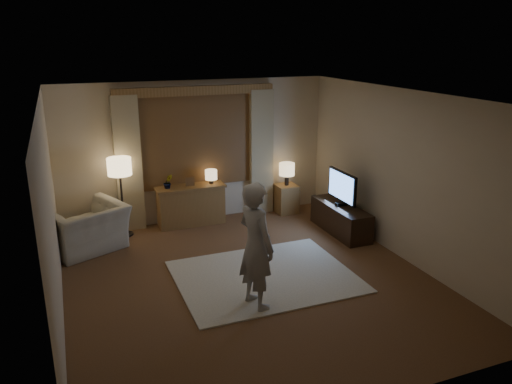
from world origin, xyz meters
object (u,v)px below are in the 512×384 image
side_table (286,199)px  sideboard (191,206)px  tv_stand (341,219)px  person (256,246)px  armchair (86,228)px

side_table → sideboard: bearing=178.5°
tv_stand → person: (-2.32, -1.82, 0.59)m
armchair → person: size_ratio=0.70×
sideboard → person: bearing=-89.4°
sideboard → person: 3.21m
sideboard → armchair: armchair is taller
tv_stand → side_table: bearing=108.9°
tv_stand → person: size_ratio=0.85×
sideboard → armchair: bearing=-164.3°
armchair → side_table: size_ratio=2.06×
tv_stand → armchair: bearing=168.8°
armchair → person: (1.90, -2.65, 0.47)m
side_table → tv_stand: size_ratio=0.40×
sideboard → person: (0.03, -3.18, 0.49)m
armchair → tv_stand: bearing=144.5°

